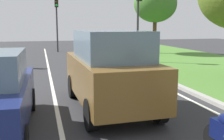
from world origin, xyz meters
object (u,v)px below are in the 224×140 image
car_suv_ahead (110,69)px  tree_roadside_far (155,4)px  traffic_light_near_right (139,9)px  traffic_light_far_median (57,14)px

car_suv_ahead → tree_roadside_far: (7.48, 13.95, 2.96)m
traffic_light_near_right → traffic_light_far_median: 9.74m
car_suv_ahead → traffic_light_near_right: 10.32m
car_suv_ahead → traffic_light_near_right: traffic_light_near_right is taller
car_suv_ahead → traffic_light_near_right: (4.23, 9.13, 2.27)m
tree_roadside_far → traffic_light_near_right: bearing=-124.0°
car_suv_ahead → tree_roadside_far: size_ratio=0.80×
traffic_light_near_right → tree_roadside_far: (3.25, 4.82, 0.69)m
traffic_light_near_right → traffic_light_far_median: traffic_light_near_right is taller
car_suv_ahead → traffic_light_near_right: size_ratio=0.88×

